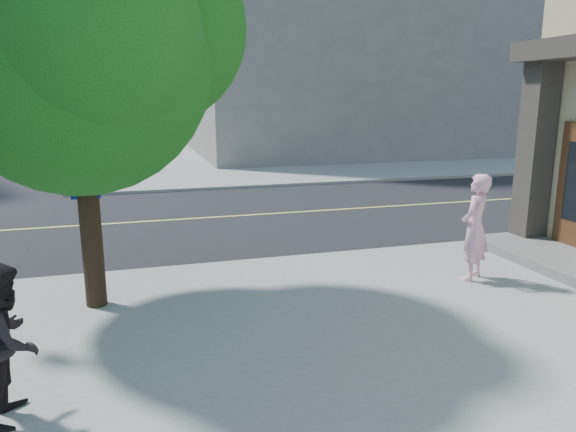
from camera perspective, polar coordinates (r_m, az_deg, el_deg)
name	(u,v)px	position (r m, az deg, el deg)	size (l,w,h in m)	color
ground	(65,281)	(10.62, -22.85, -6.47)	(140.00, 140.00, 0.00)	black
road_ew	(84,226)	(14.94, -21.06, -0.96)	(140.00, 9.00, 0.01)	black
sidewalk_ne	(332,150)	(33.94, 4.75, 7.08)	(29.00, 25.00, 0.12)	gray
filler_ne	(339,34)	(34.64, 5.47, 18.88)	(18.00, 16.00, 14.00)	slate
man_on_phone	(475,227)	(9.87, 19.41, -1.15)	(0.69, 0.45, 1.89)	#DFA1B9
pedestrian	(8,341)	(6.08, -27.85, -11.82)	(0.78, 0.61, 1.61)	black
street_tree	(82,27)	(8.43, -21.22, 18.42)	(4.84, 4.40, 6.42)	black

